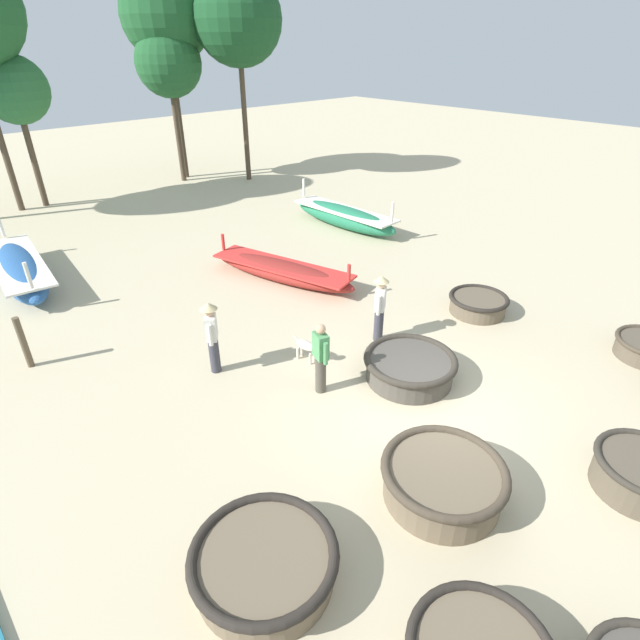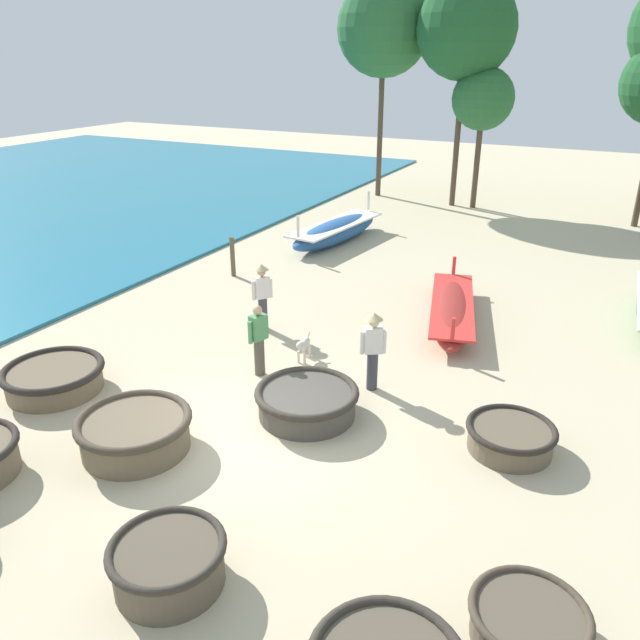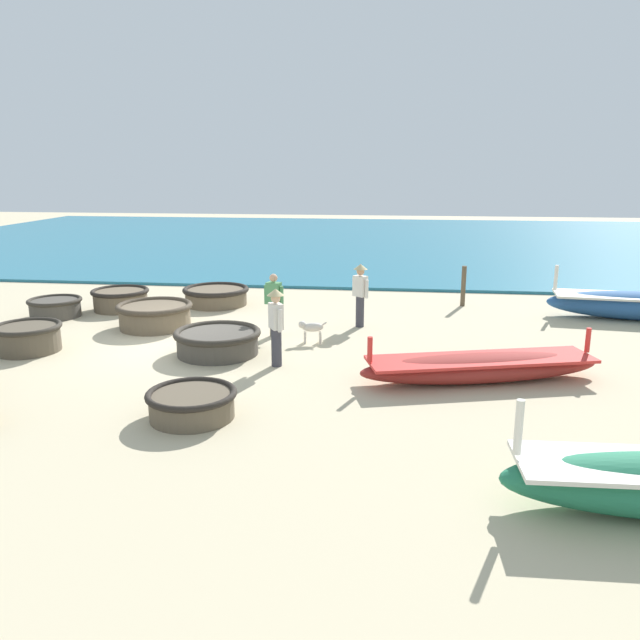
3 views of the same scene
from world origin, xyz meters
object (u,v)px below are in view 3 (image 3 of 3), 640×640
object	(u,v)px
coracle_front_right	(216,295)
long_boat_ochre_hull	(480,367)
coracle_tilted	(192,403)
coracle_far_left	(55,307)
fisherman_crouching	(360,291)
fisherman_with_hat	(276,322)
coracle_nearest	(155,314)
coracle_beside_post	(28,337)
fisherman_standing_right	(274,303)
mooring_post_shoreline	(463,286)
coracle_upturned	(120,298)
coracle_front_left	(218,341)
dog	(311,328)

from	to	relation	value
coracle_front_right	long_boat_ochre_hull	world-z (taller)	long_boat_ochre_hull
coracle_tilted	long_boat_ochre_hull	distance (m)	5.62
coracle_far_left	long_boat_ochre_hull	xyz separation A→B (m)	(4.04, 11.17, 0.01)
fisherman_crouching	fisherman_with_hat	world-z (taller)	same
coracle_front_right	coracle_nearest	bearing A→B (deg)	-15.73
coracle_beside_post	coracle_nearest	distance (m)	3.19
long_boat_ochre_hull	fisherman_standing_right	world-z (taller)	fisherman_standing_right
long_boat_ochre_hull	mooring_post_shoreline	world-z (taller)	mooring_post_shoreline
long_boat_ochre_hull	coracle_far_left	bearing A→B (deg)	-109.89
coracle_upturned	fisherman_with_hat	world-z (taller)	fisherman_with_hat
coracle_upturned	coracle_beside_post	bearing A→B (deg)	-3.46
coracle_far_left	coracle_nearest	bearing A→B (deg)	76.18
coracle_beside_post	coracle_tilted	distance (m)	5.95
coracle_far_left	coracle_upturned	size ratio (longest dim) A/B	0.88
coracle_front_left	long_boat_ochre_hull	distance (m)	5.76
coracle_front_left	fisherman_crouching	distance (m)	4.20
coracle_upturned	mooring_post_shoreline	xyz separation A→B (m)	(-1.75, 10.07, 0.28)
coracle_beside_post	coracle_tilted	bearing A→B (deg)	56.45
coracle_front_left	fisherman_standing_right	bearing A→B (deg)	149.50
coracle_nearest	long_boat_ochre_hull	distance (m)	8.58
coracle_upturned	coracle_nearest	distance (m)	2.61
coracle_beside_post	coracle_front_left	size ratio (longest dim) A/B	0.78
coracle_beside_post	fisherman_with_hat	world-z (taller)	fisherman_with_hat
coracle_front_right	dog	world-z (taller)	dog
coracle_nearest	coracle_front_left	bearing A→B (deg)	47.55
coracle_front_left	coracle_beside_post	bearing A→B (deg)	-85.62
fisherman_crouching	fisherman_standing_right	distance (m)	2.38
coracle_nearest	fisherman_crouching	world-z (taller)	fisherman_crouching
coracle_beside_post	coracle_upturned	bearing A→B (deg)	176.54
coracle_front_right	fisherman_crouching	size ratio (longest dim) A/B	1.20
long_boat_ochre_hull	fisherman_with_hat	xyz separation A→B (m)	(-0.45, -4.16, 0.66)
fisherman_standing_right	fisherman_with_hat	bearing A→B (deg)	12.28
coracle_far_left	coracle_front_left	bearing A→B (deg)	62.35
dog	fisherman_with_hat	bearing A→B (deg)	-14.68
coracle_front_right	fisherman_standing_right	bearing A→B (deg)	36.58
coracle_nearest	fisherman_standing_right	xyz separation A→B (m)	(0.45, 3.27, 0.48)
coracle_far_left	fisherman_with_hat	xyz separation A→B (m)	(3.59, 7.01, 0.67)
coracle_far_left	coracle_tilted	xyz separation A→B (m)	(6.52, 6.13, -0.02)
coracle_beside_post	coracle_front_right	world-z (taller)	coracle_beside_post
coracle_front_right	dog	xyz separation A→B (m)	(3.83, 3.45, 0.07)
coracle_upturned	fisherman_standing_right	xyz separation A→B (m)	(2.34, 5.07, 0.50)
coracle_far_left	fisherman_with_hat	distance (m)	7.91
dog	coracle_front_right	bearing A→B (deg)	-138.00
coracle_beside_post	long_boat_ochre_hull	bearing A→B (deg)	85.35
coracle_upturned	dog	world-z (taller)	coracle_upturned
coracle_nearest	dog	bearing A→B (deg)	77.24
coracle_front_left	coracle_nearest	world-z (taller)	coracle_nearest
coracle_front_right	fisherman_crouching	distance (m)	5.04
coracle_upturned	fisherman_with_hat	distance (m)	7.31
coracle_front_right	fisherman_with_hat	size ratio (longest dim) A/B	1.20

